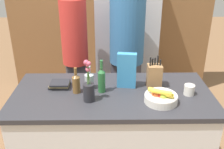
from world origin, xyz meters
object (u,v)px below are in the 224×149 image
Objects in this scene: bottle_wine at (89,80)px; coffee_mug at (189,90)px; person_at_sink at (75,49)px; bottle_oil at (76,83)px; person_in_blue at (127,50)px; bottle_vinegar at (102,80)px; refrigerator at (126,37)px; fruit_bowl at (161,97)px; knife_block at (154,76)px; book_stack at (60,84)px; cereal_box at (127,71)px; flower_vase at (89,88)px.

coffee_mug is at bearing -7.93° from bottle_wine.
coffee_mug is 1.35m from person_at_sink.
person_in_blue is at bearing 60.54° from bottle_oil.
refrigerator is at bearing 78.47° from bottle_vinegar.
person_at_sink reaches higher than bottle_wine.
coffee_mug is 0.49× the size of bottle_oil.
bottle_wine is (0.10, 0.07, -0.01)m from bottle_oil.
bottle_vinegar reaches higher than bottle_oil.
knife_block reaches higher than fruit_bowl.
person_in_blue reaches higher than book_stack.
book_stack is at bearing 147.96° from bottle_oil.
person_in_blue is at bearing 86.22° from cereal_box.
bottle_oil is at bearing -109.29° from refrigerator.
coffee_mug is at bearing -4.70° from bottle_vinegar.
cereal_box is 2.82× the size of coffee_mug.
cereal_box reaches higher than bottle_wine.
fruit_bowl is at bearing -14.08° from bottle_oil.
refrigerator is at bearing 106.38° from coffee_mug.
person_at_sink reaches higher than knife_block.
cereal_box is at bearing 36.96° from flower_vase.
person_in_blue is (-0.19, 0.73, -0.02)m from knife_block.
bottle_oil is at bearing -92.33° from person_in_blue.
bottle_wine is (-0.11, 0.06, -0.03)m from bottle_vinegar.
person_at_sink is at bearing 85.98° from book_stack.
flower_vase is 0.18m from bottle_oil.
coffee_mug is 0.99m from person_in_blue.
knife_block is 0.67m from bottle_oil.
cereal_box is 0.17× the size of person_at_sink.
fruit_bowl is (0.17, -1.58, -0.01)m from refrigerator.
fruit_bowl is 0.91× the size of bottle_vinegar.
knife_block is 0.82× the size of flower_vase.
cereal_box reaches higher than bottle_oil.
person_at_sink reaches higher than cereal_box.
person_at_sink is at bearing -135.60° from refrigerator.
flower_vase is at bearing -93.66° from person_at_sink.
flower_vase reaches higher than knife_block.
bottle_oil is at bearing -147.01° from bottle_wine.
knife_block is at bearing 23.44° from flower_vase.
bottle_vinegar is (-0.72, 0.06, 0.07)m from coffee_mug.
knife_block is 0.75m from person_in_blue.
flower_vase reaches higher than bottle_vinegar.
person_in_blue is (-0.46, 0.88, 0.04)m from coffee_mug.
bottle_oil is 0.83m from person_at_sink.
refrigerator is 1.59m from fruit_bowl.
coffee_mug is (0.81, 0.09, -0.07)m from flower_vase.
knife_block reaches higher than bottle_oil.
person_in_blue is (0.47, 0.83, -0.00)m from bottle_oil.
knife_block is at bearing -59.96° from person_at_sink.
fruit_bowl is at bearing -17.81° from book_stack.
bottle_oil reaches higher than coffee_mug.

